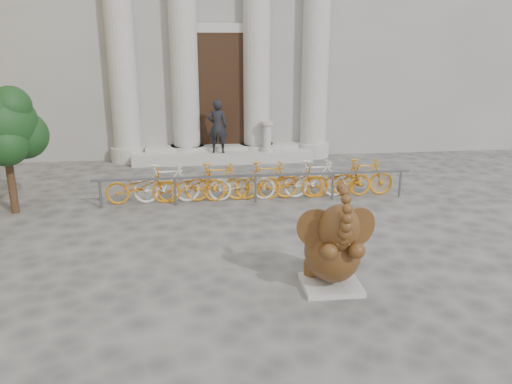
{
  "coord_description": "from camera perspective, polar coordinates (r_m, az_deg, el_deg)",
  "views": [
    {
      "loc": [
        -0.93,
        -7.24,
        3.88
      ],
      "look_at": [
        0.21,
        1.96,
        1.1
      ],
      "focal_mm": 35.0,
      "sensor_mm": 36.0,
      "label": 1
    }
  ],
  "objects": [
    {
      "name": "ground",
      "position": [
        8.27,
        0.23,
        -11.3
      ],
      "size": [
        80.0,
        80.0,
        0.0
      ],
      "primitive_type": "plane",
      "color": "#474442",
      "rests_on": "ground"
    },
    {
      "name": "entrance_steps",
      "position": [
        17.08,
        -3.77,
        4.14
      ],
      "size": [
        6.0,
        1.2,
        0.36
      ],
      "primitive_type": "cube",
      "color": "#A8A59E",
      "rests_on": "ground"
    },
    {
      "name": "elephant_statue",
      "position": [
        8.18,
        8.81,
        -6.55
      ],
      "size": [
        1.26,
        1.39,
        1.88
      ],
      "rotation": [
        0.0,
        0.0,
        -0.02
      ],
      "color": "#A8A59E",
      "rests_on": "ground"
    },
    {
      "name": "bike_rack",
      "position": [
        12.74,
        -0.25,
        1.3
      ],
      "size": [
        8.0,
        0.53,
        1.0
      ],
      "color": "slate",
      "rests_on": "ground"
    },
    {
      "name": "tree",
      "position": [
        12.71,
        -26.82,
        6.76
      ],
      "size": [
        1.72,
        1.57,
        2.98
      ],
      "color": "#332114",
      "rests_on": "ground"
    },
    {
      "name": "pedestrian",
      "position": [
        16.6,
        -4.42,
        7.47
      ],
      "size": [
        0.68,
        0.49,
        1.75
      ],
      "primitive_type": "imported",
      "rotation": [
        0.0,
        0.0,
        3.03
      ],
      "color": "black",
      "rests_on": "entrance_steps"
    },
    {
      "name": "balustrade_post",
      "position": [
        16.8,
        1.25,
        6.21
      ],
      "size": [
        0.41,
        0.41,
        1.01
      ],
      "color": "#A8A59E",
      "rests_on": "entrance_steps"
    }
  ]
}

